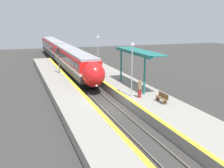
{
  "coord_description": "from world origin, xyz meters",
  "views": [
    {
      "loc": [
        -8.27,
        -24.37,
        8.47
      ],
      "look_at": [
        0.6,
        1.15,
        2.17
      ],
      "focal_mm": 45.0,
      "sensor_mm": 36.0,
      "label": 1
    }
  ],
  "objects_px": {
    "train": "(62,53)",
    "platform_bench": "(162,97)",
    "railway_signal": "(59,60)",
    "lamppost_mid": "(98,53)",
    "lamppost_near": "(132,66)",
    "person_waiting": "(140,88)"
  },
  "relations": [
    {
      "from": "railway_signal",
      "to": "lamppost_mid",
      "type": "relative_size",
      "value": 0.83
    },
    {
      "from": "train",
      "to": "lamppost_near",
      "type": "relative_size",
      "value": 8.63
    },
    {
      "from": "lamppost_near",
      "to": "lamppost_mid",
      "type": "distance_m",
      "value": 11.87
    },
    {
      "from": "train",
      "to": "lamppost_near",
      "type": "xyz_separation_m",
      "value": [
        2.47,
        -26.76,
        1.68
      ]
    },
    {
      "from": "person_waiting",
      "to": "train",
      "type": "bearing_deg",
      "value": 96.36
    },
    {
      "from": "person_waiting",
      "to": "railway_signal",
      "type": "relative_size",
      "value": 0.4
    },
    {
      "from": "train",
      "to": "person_waiting",
      "type": "relative_size",
      "value": 25.88
    },
    {
      "from": "train",
      "to": "lamppost_mid",
      "type": "xyz_separation_m",
      "value": [
        2.47,
        -14.9,
        1.68
      ]
    },
    {
      "from": "platform_bench",
      "to": "lamppost_mid",
      "type": "height_order",
      "value": "lamppost_mid"
    },
    {
      "from": "person_waiting",
      "to": "lamppost_mid",
      "type": "xyz_separation_m",
      "value": [
        -0.59,
        12.51,
        2.13
      ]
    },
    {
      "from": "train",
      "to": "lamppost_near",
      "type": "height_order",
      "value": "lamppost_near"
    },
    {
      "from": "train",
      "to": "lamppost_near",
      "type": "bearing_deg",
      "value": -84.73
    },
    {
      "from": "platform_bench",
      "to": "railway_signal",
      "type": "height_order",
      "value": "railway_signal"
    },
    {
      "from": "railway_signal",
      "to": "lamppost_near",
      "type": "bearing_deg",
      "value": -71.58
    },
    {
      "from": "lamppost_near",
      "to": "lamppost_mid",
      "type": "bearing_deg",
      "value": 90.0
    },
    {
      "from": "railway_signal",
      "to": "lamppost_mid",
      "type": "bearing_deg",
      "value": -30.64
    },
    {
      "from": "train",
      "to": "railway_signal",
      "type": "distance_m",
      "value": 12.24
    },
    {
      "from": "train",
      "to": "lamppost_near",
      "type": "distance_m",
      "value": 26.93
    },
    {
      "from": "train",
      "to": "platform_bench",
      "type": "relative_size",
      "value": 25.7
    },
    {
      "from": "railway_signal",
      "to": "lamppost_mid",
      "type": "xyz_separation_m",
      "value": [
        4.92,
        -2.92,
        1.22
      ]
    },
    {
      "from": "railway_signal",
      "to": "lamppost_near",
      "type": "relative_size",
      "value": 0.83
    },
    {
      "from": "train",
      "to": "platform_bench",
      "type": "height_order",
      "value": "train"
    }
  ]
}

